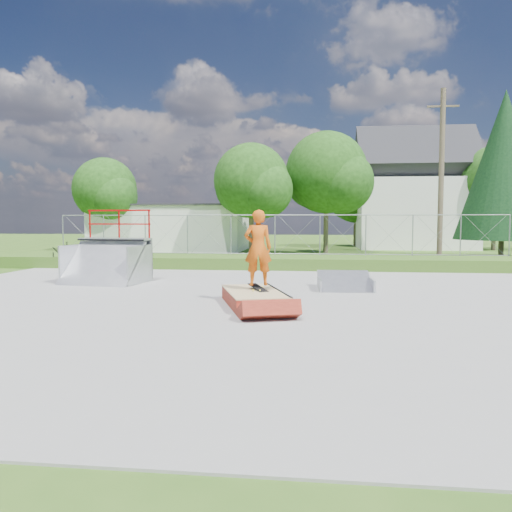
# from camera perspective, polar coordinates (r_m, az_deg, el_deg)

# --- Properties ---
(ground) EXTENTS (120.00, 120.00, 0.00)m
(ground) POSITION_cam_1_polar(r_m,az_deg,el_deg) (12.07, -1.66, -5.65)
(ground) COLOR #325819
(ground) RESTS_ON ground
(concrete_pad) EXTENTS (20.00, 16.00, 0.04)m
(concrete_pad) POSITION_cam_1_polar(r_m,az_deg,el_deg) (12.06, -1.66, -5.55)
(concrete_pad) COLOR gray
(concrete_pad) RESTS_ON ground
(grass_berm) EXTENTS (24.00, 3.00, 0.50)m
(grass_berm) POSITION_cam_1_polar(r_m,az_deg,el_deg) (21.42, 1.96, -0.72)
(grass_berm) COLOR #325819
(grass_berm) RESTS_ON ground
(grind_box) EXTENTS (1.92, 2.77, 0.38)m
(grind_box) POSITION_cam_1_polar(r_m,az_deg,el_deg) (11.89, -0.28, -4.88)
(grind_box) COLOR maroon
(grind_box) RESTS_ON concrete_pad
(quarter_pipe) EXTENTS (2.63, 2.30, 2.40)m
(quarter_pipe) POSITION_cam_1_polar(r_m,az_deg,el_deg) (16.75, -16.93, 1.03)
(quarter_pipe) COLOR #A6A8AE
(quarter_pipe) RESTS_ON concrete_pad
(flat_bank_ramp) EXTENTS (1.60, 1.70, 0.47)m
(flat_bank_ramp) POSITION_cam_1_polar(r_m,az_deg,el_deg) (14.80, 10.12, -2.98)
(flat_bank_ramp) COLOR #A6A8AE
(flat_bank_ramp) RESTS_ON concrete_pad
(skateboard) EXTENTS (0.58, 0.80, 0.13)m
(skateboard) POSITION_cam_1_polar(r_m,az_deg,el_deg) (11.97, 0.23, -3.69)
(skateboard) COLOR black
(skateboard) RESTS_ON grind_box
(skater) EXTENTS (0.70, 0.51, 1.80)m
(skater) POSITION_cam_1_polar(r_m,az_deg,el_deg) (11.88, 0.23, 0.61)
(skater) COLOR #D45610
(skater) RESTS_ON grind_box
(concrete_stairs) EXTENTS (1.50, 1.60, 0.80)m
(concrete_stairs) POSITION_cam_1_polar(r_m,az_deg,el_deg) (22.93, -19.89, -0.26)
(concrete_stairs) COLOR gray
(concrete_stairs) RESTS_ON ground
(chain_link_fence) EXTENTS (20.00, 0.06, 1.80)m
(chain_link_fence) POSITION_cam_1_polar(r_m,az_deg,el_deg) (22.35, 2.17, 2.44)
(chain_link_fence) COLOR gray
(chain_link_fence) RESTS_ON grass_berm
(utility_building_flat) EXTENTS (10.00, 6.00, 3.00)m
(utility_building_flat) POSITION_cam_1_polar(r_m,az_deg,el_deg) (35.14, -9.50, 3.14)
(utility_building_flat) COLOR silver
(utility_building_flat) RESTS_ON ground
(gable_house) EXTENTS (8.40, 6.08, 8.94)m
(gable_house) POSITION_cam_1_polar(r_m,az_deg,el_deg) (38.51, 17.57, 6.56)
(gable_house) COLOR silver
(gable_house) RESTS_ON ground
(utility_pole) EXTENTS (0.24, 0.24, 8.00)m
(utility_pole) POSITION_cam_1_polar(r_m,az_deg,el_deg) (24.55, 20.41, 8.41)
(utility_pole) COLOR brown
(utility_pole) RESTS_ON ground
(tree_left_near) EXTENTS (4.76, 4.48, 6.65)m
(tree_left_near) POSITION_cam_1_polar(r_m,az_deg,el_deg) (29.89, -0.11, 8.30)
(tree_left_near) COLOR brown
(tree_left_near) RESTS_ON ground
(tree_center) EXTENTS (5.44, 5.12, 7.60)m
(tree_center) POSITION_cam_1_polar(r_m,az_deg,el_deg) (31.73, 8.58, 9.11)
(tree_center) COLOR brown
(tree_center) RESTS_ON ground
(tree_left_far) EXTENTS (4.42, 4.16, 6.18)m
(tree_left_far) POSITION_cam_1_polar(r_m,az_deg,el_deg) (34.42, -16.64, 7.07)
(tree_left_far) COLOR brown
(tree_left_far) RESTS_ON ground
(tree_right_far) EXTENTS (5.10, 4.80, 7.12)m
(tree_right_far) POSITION_cam_1_polar(r_m,az_deg,el_deg) (37.83, 26.16, 7.46)
(tree_right_far) COLOR brown
(tree_right_far) RESTS_ON ground
(tree_back_mid) EXTENTS (4.08, 3.84, 5.70)m
(tree_back_mid) POSITION_cam_1_polar(r_m,az_deg,el_deg) (39.82, 11.66, 6.29)
(tree_back_mid) COLOR brown
(tree_back_mid) RESTS_ON ground
(conifer_tree) EXTENTS (5.04, 5.04, 9.10)m
(conifer_tree) POSITION_cam_1_polar(r_m,az_deg,el_deg) (30.71, 26.47, 9.28)
(conifer_tree) COLOR brown
(conifer_tree) RESTS_ON ground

